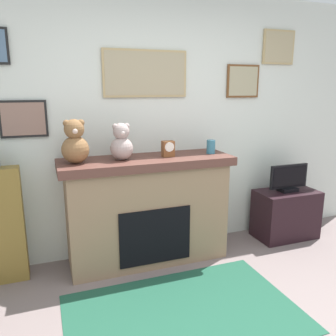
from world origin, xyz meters
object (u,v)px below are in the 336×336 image
fireplace (147,209)px  candle_jar (211,147)px  teddy_bear_brown (122,143)px  television (289,179)px  teddy_bear_grey (75,144)px  tv_stand (286,214)px  mantel_clock (168,149)px  bookshelf (2,222)px

fireplace → candle_jar: (0.67, -0.02, 0.58)m
fireplace → teddy_bear_brown: size_ratio=4.85×
television → teddy_bear_grey: size_ratio=1.23×
teddy_bear_grey → tv_stand: bearing=-0.7°
mantel_clock → fireplace: bearing=174.8°
candle_jar → teddy_bear_grey: 1.32m
tv_stand → fireplace: bearing=178.4°
tv_stand → teddy_bear_grey: size_ratio=1.79×
bookshelf → television: (2.92, -0.10, 0.14)m
bookshelf → mantel_clock: (1.50, -0.07, 0.57)m
bookshelf → teddy_bear_grey: teddy_bear_grey is taller
bookshelf → mantel_clock: bearing=-2.8°
mantel_clock → teddy_bear_brown: bearing=179.9°
fireplace → teddy_bear_grey: 0.94m
fireplace → tv_stand: fireplace is taller
candle_jar → mantel_clock: size_ratio=0.91×
teddy_bear_grey → teddy_bear_brown: teddy_bear_grey is taller
fireplace → candle_jar: 0.88m
tv_stand → teddy_bear_grey: teddy_bear_grey is taller
fireplace → bookshelf: (-1.29, 0.05, 0.02)m
bookshelf → teddy_bear_grey: size_ratio=3.19×
television → candle_jar: candle_jar is taller
candle_jar → mantel_clock: (-0.46, -0.00, 0.01)m
fireplace → television: fireplace is taller
bookshelf → television: bearing=-2.0°
tv_stand → teddy_bear_grey: 2.46m
mantel_clock → television: bearing=-1.1°
tv_stand → teddy_bear_brown: teddy_bear_brown is taller
tv_stand → candle_jar: 1.27m
television → fireplace: bearing=178.4°
candle_jar → mantel_clock: 0.46m
fireplace → tv_stand: size_ratio=2.37×
television → candle_jar: bearing=178.3°
candle_jar → mantel_clock: bearing=-179.8°
tv_stand → mantel_clock: 1.65m
fireplace → candle_jar: size_ratio=12.01×
television → candle_jar: 1.05m
teddy_bear_brown → fireplace: bearing=4.4°
bookshelf → mantel_clock: 1.61m
mantel_clock → teddy_bear_brown: size_ratio=0.45×
candle_jar → teddy_bear_grey: teddy_bear_grey is taller
television → bookshelf: bearing=178.0°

